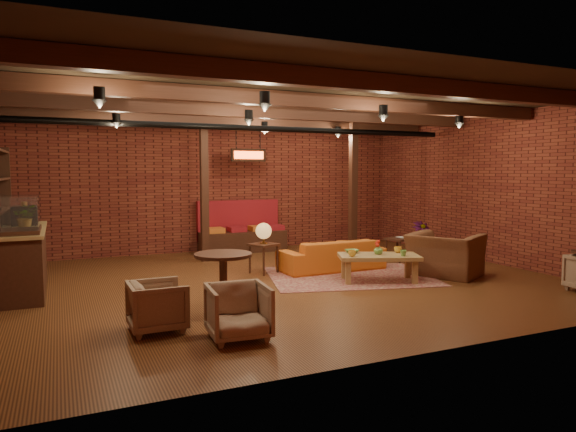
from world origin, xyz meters
name	(u,v)px	position (x,y,z in m)	size (l,w,h in m)	color
floor	(276,282)	(0.00, 0.00, 0.00)	(10.00, 10.00, 0.00)	#371C0D
ceiling	(276,100)	(0.00, 0.00, 3.20)	(10.00, 8.00, 0.02)	black
wall_back	(213,186)	(0.00, 4.00, 1.60)	(10.00, 0.02, 3.20)	maroon
wall_front	(423,207)	(0.00, -4.00, 1.60)	(10.00, 0.02, 3.20)	maroon
wall_right	(489,189)	(5.00, 0.00, 1.60)	(0.02, 8.00, 3.20)	maroon
ceiling_beams	(276,107)	(0.00, 0.00, 3.08)	(9.80, 6.40, 0.22)	#311B10
ceiling_pipe	(245,128)	(0.00, 1.60, 2.85)	(0.12, 0.12, 9.60)	black
post_left	(204,188)	(-0.60, 2.60, 1.60)	(0.16, 0.16, 3.20)	#311B10
post_right	(353,187)	(2.80, 2.00, 1.60)	(0.16, 0.16, 3.20)	#311B10
service_counter	(20,244)	(-4.10, 1.00, 0.80)	(0.80, 2.50, 1.60)	#311B10
plant_counter	(27,217)	(-4.00, 1.20, 1.22)	(0.35, 0.39, 0.30)	#337F33
banquette	(243,231)	(0.60, 3.55, 0.50)	(2.10, 0.70, 1.00)	maroon
service_sign	(248,155)	(0.60, 3.10, 2.35)	(0.86, 0.06, 0.30)	#F64F18
ceiling_spotlights	(276,120)	(0.00, 0.00, 2.86)	(6.40, 4.40, 0.28)	black
rug	(349,276)	(1.44, -0.13, 0.01)	(2.98, 2.28, 0.01)	maroon
sofa	(332,255)	(1.43, 0.55, 0.31)	(2.10, 0.82, 0.61)	#C65E1B
coffee_table	(378,258)	(1.68, -0.71, 0.43)	(1.57, 1.19, 0.74)	#997647
side_table_lamp	(264,235)	(0.08, 0.82, 0.75)	(0.62, 0.62, 0.98)	#311B10
round_table_left	(223,272)	(-1.45, -1.53, 0.57)	(0.80, 0.80, 0.84)	#311B10
armchair_a	(158,304)	(-2.44, -2.00, 0.34)	(0.67, 0.62, 0.69)	#B5A58C
armchair_b	(238,309)	(-1.62, -2.70, 0.36)	(0.69, 0.65, 0.71)	#B5A58C
armchair_right	(445,248)	(3.12, -0.82, 0.54)	(1.23, 0.80, 1.08)	brown
side_table_book	(399,240)	(3.25, 0.81, 0.48)	(0.57, 0.57, 0.54)	#311B10
plant_tall	(422,204)	(4.16, 1.20, 1.21)	(1.36, 1.36, 2.42)	#4C7F4C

